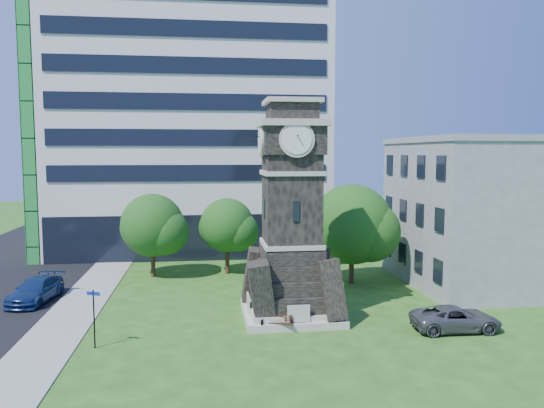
{
  "coord_description": "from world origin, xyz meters",
  "views": [
    {
      "loc": [
        -1.81,
        -27.16,
        9.28
      ],
      "look_at": [
        2.47,
        6.43,
        6.03
      ],
      "focal_mm": 35.0,
      "sensor_mm": 36.0,
      "label": 1
    }
  ],
  "objects": [
    {
      "name": "ground",
      "position": [
        0.0,
        0.0,
        0.0
      ],
      "size": [
        160.0,
        160.0,
        0.0
      ],
      "primitive_type": "plane",
      "color": "#235017",
      "rests_on": "ground"
    },
    {
      "name": "sidewalk",
      "position": [
        -9.5,
        5.0,
        0.03
      ],
      "size": [
        3.0,
        70.0,
        0.06
      ],
      "primitive_type": "cube",
      "color": "gray",
      "rests_on": "ground"
    },
    {
      "name": "clock_tower",
      "position": [
        3.0,
        2.0,
        5.28
      ],
      "size": [
        5.4,
        5.4,
        12.22
      ],
      "color": "beige",
      "rests_on": "ground"
    },
    {
      "name": "office_tall",
      "position": [
        -3.2,
        25.84,
        14.22
      ],
      "size": [
        26.2,
        15.11,
        28.6
      ],
      "color": "silver",
      "rests_on": "ground"
    },
    {
      "name": "office_low",
      "position": [
        19.97,
        8.0,
        5.21
      ],
      "size": [
        15.2,
        12.2,
        10.4
      ],
      "color": "#9EA1A3",
      "rests_on": "ground"
    },
    {
      "name": "car_street_north",
      "position": [
        -12.4,
        6.94,
        0.73
      ],
      "size": [
        2.79,
        5.28,
        1.46
      ],
      "primitive_type": "imported",
      "rotation": [
        0.0,
        0.0,
        -0.15
      ],
      "color": "navy",
      "rests_on": "ground"
    },
    {
      "name": "car_east_lot",
      "position": [
        11.18,
        -1.52,
        0.64
      ],
      "size": [
        4.7,
        2.26,
        1.29
      ],
      "primitive_type": "imported",
      "rotation": [
        0.0,
        0.0,
        1.54
      ],
      "color": "#4D4D52",
      "rests_on": "ground"
    },
    {
      "name": "park_bench",
      "position": [
        1.89,
        -0.36,
        0.46
      ],
      "size": [
        1.69,
        0.45,
        0.87
      ],
      "rotation": [
        0.0,
        0.0,
        -0.42
      ],
      "color": "black",
      "rests_on": "ground"
    },
    {
      "name": "street_sign",
      "position": [
        -7.11,
        -1.75,
        1.77
      ],
      "size": [
        0.68,
        0.07,
        2.83
      ],
      "rotation": [
        0.0,
        0.0,
        -0.39
      ],
      "color": "black",
      "rests_on": "ground"
    },
    {
      "name": "tree_nw",
      "position": [
        -5.66,
        12.84,
        3.77
      ],
      "size": [
        5.18,
        4.71,
        6.29
      ],
      "rotation": [
        0.0,
        0.0,
        -0.37
      ],
      "color": "#332114",
      "rests_on": "ground"
    },
    {
      "name": "tree_nc",
      "position": [
        -0.09,
        13.27,
        3.63
      ],
      "size": [
        4.56,
        4.14,
        5.85
      ],
      "rotation": [
        0.0,
        0.0,
        -0.08
      ],
      "color": "#332114",
      "rests_on": "ground"
    },
    {
      "name": "tree_ne",
      "position": [
        6.95,
        15.84,
        3.44
      ],
      "size": [
        4.23,
        3.85,
        5.51
      ],
      "rotation": [
        0.0,
        0.0,
        0.32
      ],
      "color": "#332114",
      "rests_on": "ground"
    },
    {
      "name": "tree_east",
      "position": [
        8.59,
        9.0,
        4.11
      ],
      "size": [
        6.27,
        5.7,
        7.13
      ],
      "rotation": [
        0.0,
        0.0,
        0.3
      ],
      "color": "#332114",
      "rests_on": "ground"
    }
  ]
}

